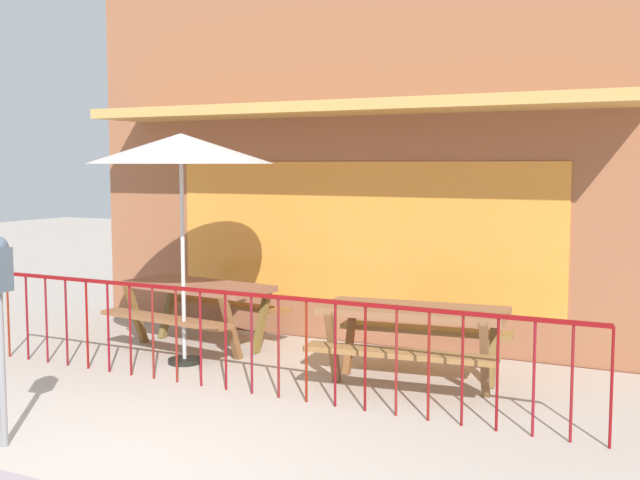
{
  "coord_description": "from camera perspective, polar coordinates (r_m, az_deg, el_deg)",
  "views": [
    {
      "loc": [
        3.87,
        -4.15,
        2.17
      ],
      "look_at": [
        0.52,
        2.49,
        1.45
      ],
      "focal_mm": 44.37,
      "sensor_mm": 36.0,
      "label": 1
    }
  ],
  "objects": [
    {
      "name": "picnic_table_right",
      "position": [
        7.83,
        6.74,
        -6.02
      ],
      "size": [
        1.95,
        1.56,
        0.79
      ],
      "color": "brown",
      "rests_on": "ground"
    },
    {
      "name": "pub_storefront",
      "position": [
        9.69,
        3.23,
        7.44
      ],
      "size": [
        7.65,
        1.5,
        5.01
      ],
      "color": "brown",
      "rests_on": "ground"
    },
    {
      "name": "picnic_table_left",
      "position": [
        9.43,
        -8.83,
        -4.08
      ],
      "size": [
        1.94,
        1.56,
        0.79
      ],
      "color": "brown",
      "rests_on": "ground"
    },
    {
      "name": "ground",
      "position": [
        6.08,
        -15.75,
        -15.64
      ],
      "size": [
        40.0,
        40.0,
        0.0
      ],
      "primitive_type": "plane",
      "color": "#B1A498"
    },
    {
      "name": "patio_umbrella",
      "position": [
        8.6,
        -9.99,
        6.41
      ],
      "size": [
        1.99,
        1.99,
        2.5
      ],
      "color": "black",
      "rests_on": "ground"
    },
    {
      "name": "patio_fence_front",
      "position": [
        7.5,
        -4.97,
        -6.11
      ],
      "size": [
        6.45,
        0.04,
        0.97
      ],
      "color": "maroon",
      "rests_on": "ground"
    }
  ]
}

